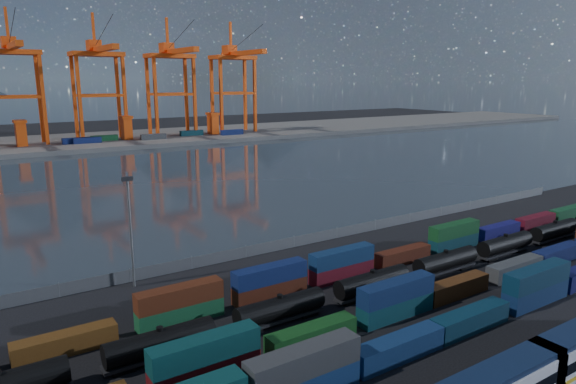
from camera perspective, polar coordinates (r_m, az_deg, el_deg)
ground at (r=74.60m, az=13.05°, el=-11.73°), size 700.00×700.00×0.00m
harbor_water at (r=162.17m, az=-14.74°, el=1.32°), size 700.00×700.00×0.00m
far_quay at (r=262.72m, az=-22.23°, el=5.16°), size 700.00×70.00×2.00m
container_row_south at (r=54.97m, az=6.28°, el=-18.28°), size 140.34×2.46×5.24m
container_row_mid at (r=70.02m, az=12.88°, el=-11.56°), size 141.37×2.35×5.00m
container_row_north at (r=79.37m, az=5.42°, el=-8.50°), size 140.48×2.27×4.83m
tanker_string at (r=74.71m, az=9.35°, el=-9.91°), size 136.60×2.71×3.87m
waterfront_fence at (r=94.23m, az=0.67°, el=-5.57°), size 160.12×0.12×2.20m
yard_light_mast at (r=77.84m, az=-17.11°, el=-3.66°), size 1.60×0.40×16.60m
gantry_cranes at (r=253.35m, az=-24.30°, el=12.83°), size 197.93×44.03×59.63m
quay_containers at (r=246.32m, az=-24.10°, el=5.11°), size 172.58×10.99×2.60m
straddle_carriers at (r=251.80m, az=-22.46°, el=6.43°), size 140.00×7.00×11.10m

